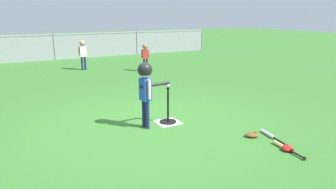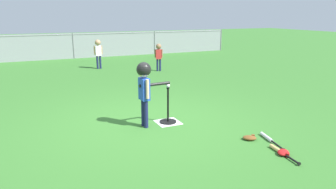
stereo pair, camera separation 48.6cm
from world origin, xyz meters
name	(u,v)px [view 2 (the right image)]	position (x,y,z in m)	size (l,w,h in m)	color
ground_plane	(147,123)	(0.00, 0.00, 0.00)	(60.00, 60.00, 0.00)	#336B28
home_plate	(168,122)	(0.38, -0.13, 0.00)	(0.44, 0.44, 0.01)	white
batting_tee	(168,117)	(0.38, -0.13, 0.11)	(0.32, 0.32, 0.68)	black
baseball_on_tee	(168,86)	(0.38, -0.13, 0.72)	(0.07, 0.07, 0.07)	white
batter_child	(144,81)	(-0.10, -0.16, 0.85)	(0.64, 0.34, 1.19)	#191E4C
fielder_deep_left	(98,50)	(0.46, 6.37, 0.70)	(0.32, 0.21, 1.08)	#191E4C
fielder_deep_center	(159,53)	(2.32, 4.99, 0.63)	(0.28, 0.19, 0.98)	#191E4C
spare_bat_silver	(269,139)	(1.52, -1.60, 0.03)	(0.20, 0.69, 0.06)	silver
spare_bat_wood	(280,152)	(1.34, -2.06, 0.03)	(0.13, 0.64, 0.06)	#DBB266
glove_by_plate	(283,152)	(1.35, -2.11, 0.04)	(0.27, 0.26, 0.07)	#B21919
glove_near_bats	(250,138)	(1.26, -1.45, 0.04)	(0.27, 0.25, 0.07)	brown
outfield_fence	(73,45)	(0.00, 9.55, 0.62)	(16.06, 0.06, 1.15)	slate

